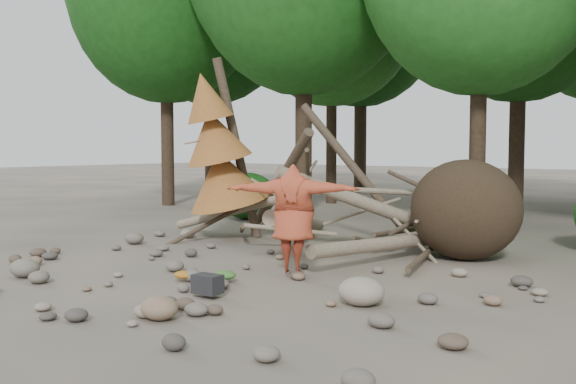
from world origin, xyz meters
The scene contains 13 objects.
ground centered at (0.00, 0.00, 0.00)m, with size 120.00×120.00×0.00m, color #514C44.
deadfall_pile centered at (2.02, 4.24, 0.95)m, with size 8.55×5.24×3.30m.
dead_conifer centered at (-3.12, 3.37, 2.11)m, with size 2.06×2.16×4.35m.
bush_left centered at (-5.50, 7.20, 0.72)m, with size 1.80×1.80×1.44m, color #185316.
bush_mid centered at (0.80, 7.80, 0.56)m, with size 1.40×1.40×1.12m, color #22691E.
frisbee_thrower centered at (0.91, 0.89, 1.01)m, with size 3.12×1.55×2.27m.
backpack centered at (0.77, -1.06, 0.14)m, with size 0.42×0.28×0.28m, color black.
cloth_green centered at (0.27, -0.13, 0.07)m, with size 0.40×0.33×0.15m, color #376B2B.
cloth_orange centered at (-0.32, -0.49, 0.06)m, with size 0.35×0.29×0.13m, color #9F621B.
boulder_front_left centered at (-2.75, -1.86, 0.16)m, with size 0.53×0.48×0.32m, color slate.
boulder_front_right centered at (1.14, -2.32, 0.15)m, with size 0.51×0.46×0.31m, color #846A52.
boulder_mid_right centered at (2.83, -0.12, 0.20)m, with size 0.67×0.60×0.40m, color gray.
boulder_mid_left centered at (-4.22, 1.72, 0.14)m, with size 0.46×0.41×0.27m, color #696359.
Camera 1 is at (7.31, -7.82, 2.21)m, focal length 40.00 mm.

